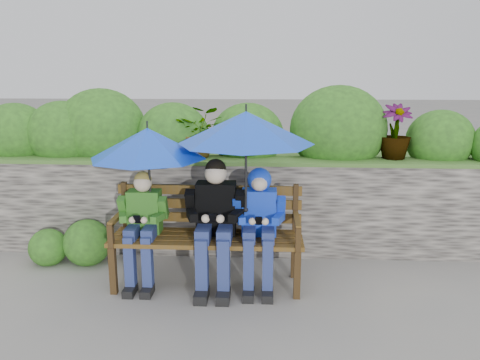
# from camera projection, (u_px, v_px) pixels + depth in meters

# --- Properties ---
(ground) EXTENTS (60.00, 60.00, 0.00)m
(ground) POSITION_uv_depth(u_px,v_px,m) (239.00, 280.00, 4.44)
(ground) COLOR slate
(ground) RESTS_ON ground
(garden_backdrop) EXTENTS (8.00, 2.84, 1.87)m
(garden_backdrop) POSITION_uv_depth(u_px,v_px,m) (244.00, 176.00, 5.83)
(garden_backdrop) COLOR #34322F
(garden_backdrop) RESTS_ON ground
(park_bench) EXTENTS (1.73, 0.51, 0.91)m
(park_bench) POSITION_uv_depth(u_px,v_px,m) (208.00, 229.00, 4.30)
(park_bench) COLOR #392713
(park_bench) RESTS_ON ground
(boy_left) EXTENTS (0.44, 0.51, 1.05)m
(boy_left) POSITION_uv_depth(u_px,v_px,m) (143.00, 222.00, 4.24)
(boy_left) COLOR #286619
(boy_left) RESTS_ON ground
(boy_middle) EXTENTS (0.53, 0.62, 1.17)m
(boy_middle) POSITION_uv_depth(u_px,v_px,m) (215.00, 218.00, 4.18)
(boy_middle) COLOR black
(boy_middle) RESTS_ON ground
(boy_right) EXTENTS (0.47, 0.57, 1.09)m
(boy_right) POSITION_uv_depth(u_px,v_px,m) (259.00, 218.00, 4.18)
(boy_right) COLOR blue
(boy_right) RESTS_ON ground
(umbrella_left) EXTENTS (1.05, 1.05, 0.82)m
(umbrella_left) POSITION_uv_depth(u_px,v_px,m) (148.00, 143.00, 4.13)
(umbrella_left) COLOR blue
(umbrella_left) RESTS_ON ground
(umbrella_right) EXTENTS (1.18, 1.18, 0.95)m
(umbrella_right) POSITION_uv_depth(u_px,v_px,m) (246.00, 128.00, 3.98)
(umbrella_right) COLOR blue
(umbrella_right) RESTS_ON ground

